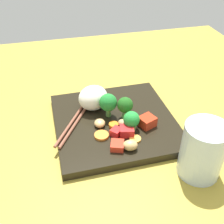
# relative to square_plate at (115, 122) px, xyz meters

# --- Properties ---
(ground_plane) EXTENTS (1.10, 1.10, 0.02)m
(ground_plane) POSITION_rel_square_plate_xyz_m (0.00, 0.00, -0.02)
(ground_plane) COLOR olive
(square_plate) EXTENTS (0.27, 0.27, 0.02)m
(square_plate) POSITION_rel_square_plate_xyz_m (0.00, 0.00, 0.00)
(square_plate) COLOR black
(square_plate) RESTS_ON ground_plane
(rice_mound) EXTENTS (0.09, 0.09, 0.06)m
(rice_mound) POSITION_rel_square_plate_xyz_m (-0.06, -0.04, 0.04)
(rice_mound) COLOR white
(rice_mound) RESTS_ON square_plate
(broccoli_floret_0) EXTENTS (0.04, 0.04, 0.05)m
(broccoli_floret_0) POSITION_rel_square_plate_xyz_m (-0.00, 0.02, 0.04)
(broccoli_floret_0) COLOR #7FB55C
(broccoli_floret_0) RESTS_ON square_plate
(broccoli_floret_1) EXTENTS (0.04, 0.04, 0.04)m
(broccoli_floret_1) POSITION_rel_square_plate_xyz_m (0.04, 0.03, 0.03)
(broccoli_floret_1) COLOR #7CBE52
(broccoli_floret_1) RESTS_ON square_plate
(broccoli_floret_2) EXTENTS (0.04, 0.04, 0.06)m
(broccoli_floret_2) POSITION_rel_square_plate_xyz_m (-0.02, -0.01, 0.05)
(broccoli_floret_2) COLOR #5D9E46
(broccoli_floret_2) RESTS_ON square_plate
(carrot_slice_0) EXTENTS (0.03, 0.03, 0.01)m
(carrot_slice_0) POSITION_rel_square_plate_xyz_m (0.02, -0.01, 0.01)
(carrot_slice_0) COLOR orange
(carrot_slice_0) RESTS_ON square_plate
(carrot_slice_1) EXTENTS (0.03, 0.03, 0.00)m
(carrot_slice_1) POSITION_rel_square_plate_xyz_m (0.08, 0.02, 0.01)
(carrot_slice_1) COLOR gold
(carrot_slice_1) RESTS_ON square_plate
(carrot_slice_2) EXTENTS (0.03, 0.03, 0.01)m
(carrot_slice_2) POSITION_rel_square_plate_xyz_m (0.05, -0.04, 0.01)
(carrot_slice_2) COLOR orange
(carrot_slice_2) RESTS_ON square_plate
(pepper_chunk_0) EXTENTS (0.03, 0.03, 0.02)m
(pepper_chunk_0) POSITION_rel_square_plate_xyz_m (0.06, 0.01, 0.02)
(pepper_chunk_0) COLOR red
(pepper_chunk_0) RESTS_ON square_plate
(pepper_chunk_1) EXTENTS (0.03, 0.02, 0.01)m
(pepper_chunk_1) POSITION_rel_square_plate_xyz_m (0.02, 0.03, 0.02)
(pepper_chunk_1) COLOR red
(pepper_chunk_1) RESTS_ON square_plate
(pepper_chunk_2) EXTENTS (0.03, 0.03, 0.02)m
(pepper_chunk_2) POSITION_rel_square_plate_xyz_m (0.05, -0.01, 0.02)
(pepper_chunk_2) COLOR red
(pepper_chunk_2) RESTS_ON square_plate
(pepper_chunk_3) EXTENTS (0.03, 0.03, 0.01)m
(pepper_chunk_3) POSITION_rel_square_plate_xyz_m (0.09, -0.02, 0.02)
(pepper_chunk_3) COLOR red
(pepper_chunk_3) RESTS_ON square_plate
(pepper_chunk_4) EXTENTS (0.04, 0.04, 0.02)m
(pepper_chunk_4) POSITION_rel_square_plate_xyz_m (0.04, 0.06, 0.02)
(pepper_chunk_4) COLOR red
(pepper_chunk_4) RESTS_ON square_plate
(chicken_piece_0) EXTENTS (0.03, 0.03, 0.02)m
(chicken_piece_0) POSITION_rel_square_plate_xyz_m (0.02, -0.04, 0.02)
(chicken_piece_0) COLOR tan
(chicken_piece_0) RESTS_ON square_plate
(chicken_piece_1) EXTENTS (0.03, 0.03, 0.02)m
(chicken_piece_1) POSITION_rel_square_plate_xyz_m (0.03, 0.01, 0.02)
(chicken_piece_1) COLOR tan
(chicken_piece_1) RESTS_ON square_plate
(chicken_piece_2) EXTENTS (0.03, 0.03, 0.02)m
(chicken_piece_2) POSITION_rel_square_plate_xyz_m (0.10, 0.01, 0.02)
(chicken_piece_2) COLOR tan
(chicken_piece_2) RESTS_ON square_plate
(chopstick_pair) EXTENTS (0.20, 0.13, 0.01)m
(chopstick_pair) POSITION_rel_square_plate_xyz_m (-0.03, -0.08, 0.01)
(chopstick_pair) COLOR brown
(chopstick_pair) RESTS_ON square_plate
(drinking_glass) EXTENTS (0.08, 0.08, 0.11)m
(drinking_glass) POSITION_rel_square_plate_xyz_m (0.17, 0.12, 0.04)
(drinking_glass) COLOR silver
(drinking_glass) RESTS_ON ground_plane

